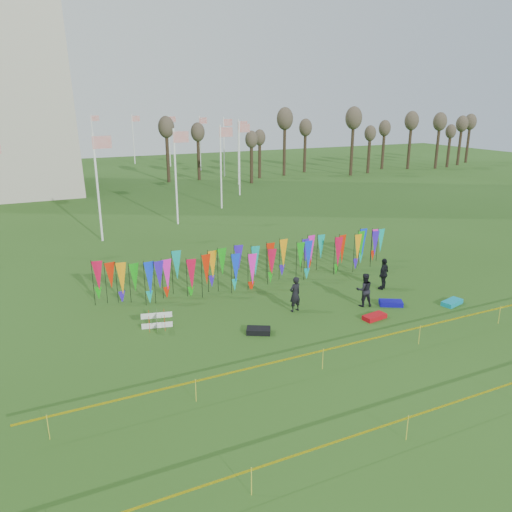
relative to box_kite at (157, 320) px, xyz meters
name	(u,v)px	position (x,y,z in m)	size (l,w,h in m)	color
ground	(331,337)	(6.87, -4.20, -0.40)	(160.00, 160.00, 0.00)	#254914
banner_row	(263,260)	(7.15, 3.32, 1.03)	(18.64, 0.64, 2.32)	black
caution_tape_near	(358,343)	(6.65, -6.44, 0.38)	(26.00, 0.02, 0.90)	yellow
caution_tape_far	(447,406)	(6.65, -11.25, 0.38)	(26.00, 0.02, 0.90)	yellow
tree_line	(350,129)	(38.87, 39.80, 5.77)	(53.92, 1.92, 7.84)	#3C2D1E
box_kite	(157,320)	(0.00, 0.00, 0.00)	(0.72, 0.72, 0.81)	red
person_left	(295,294)	(6.81, -0.98, 0.51)	(0.67, 0.49, 1.83)	black
person_mid	(364,290)	(10.37, -1.91, 0.49)	(0.86, 0.53, 1.78)	black
person_right	(384,274)	(12.85, -0.39, 0.50)	(1.06, 0.60, 1.81)	black
kite_bag_blue	(391,303)	(11.71, -2.47, -0.28)	(1.17, 0.61, 0.24)	#0F0AA5
kite_bag_red	(374,317)	(9.87, -3.47, -0.29)	(1.20, 0.55, 0.22)	red
kite_bag_black	(258,331)	(4.07, -2.47, -0.28)	(1.08, 0.63, 0.25)	black
kite_bag_teal	(452,302)	(14.66, -3.76, -0.29)	(1.22, 0.58, 0.23)	#0C93AE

